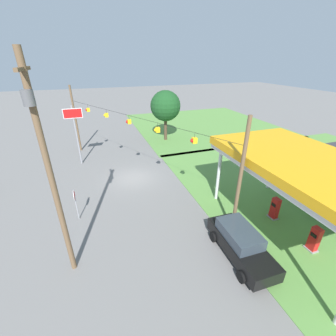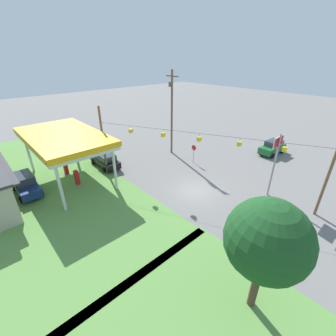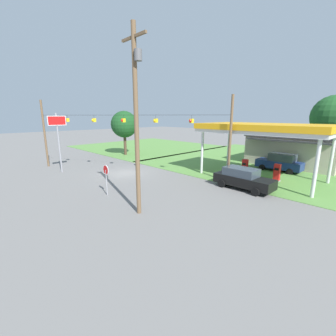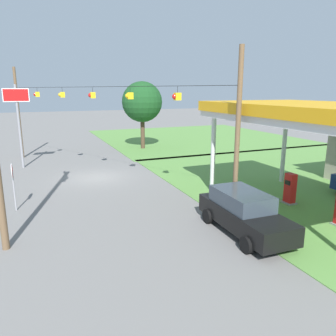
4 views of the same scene
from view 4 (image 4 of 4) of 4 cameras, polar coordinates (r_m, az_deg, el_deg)
name	(u,v)px [view 4 (image 4 of 4)]	position (r m, az deg, el deg)	size (l,w,h in m)	color
ground_plane	(97,178)	(24.00, -12.25, -1.65)	(160.00, 160.00, 0.00)	slate
grass_verge_opposite_corner	(194,137)	(44.13, 4.62, 5.42)	(24.00, 24.00, 0.04)	#5B8E42
gas_station_canopy	(323,115)	(17.21, 25.38, 8.41)	(12.12, 6.84, 5.49)	silver
fuel_pump_near	(290,190)	(19.08, 20.47, -3.55)	(0.71, 0.56, 1.72)	gray
car_at_pumps_front	(244,212)	(14.70, 13.02, -7.50)	(5.11, 2.20, 1.83)	black
stop_sign_roadside	(13,177)	(18.43, -25.44, -1.38)	(0.80, 0.08, 2.50)	#99999E
stop_sign_overhead	(18,111)	(28.33, -24.73, 9.05)	(0.22, 1.90, 6.55)	gray
signal_span_gantry	(94,114)	(23.26, -12.84, 9.13)	(19.93, 10.24, 8.11)	brown
tree_west_verge	(142,102)	(34.81, -4.52, 11.36)	(4.19, 4.19, 7.02)	#4C3828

